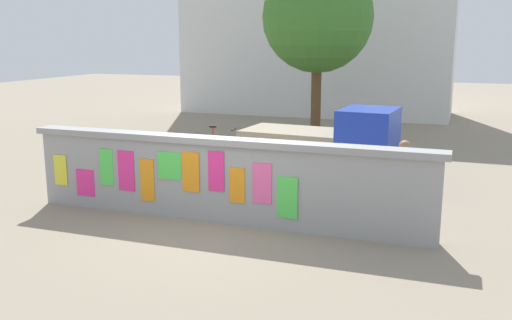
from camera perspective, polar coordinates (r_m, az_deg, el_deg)
The scene contains 9 objects.
ground at distance 18.34m, azimuth 6.58°, elevation 1.27°, with size 60.00×60.00×0.00m, color gray.
poster_wall at distance 10.72m, azimuth -3.47°, elevation -1.90°, with size 8.09×0.42×1.61m.
auto_rickshaw_truck at distance 13.62m, azimuth 7.03°, elevation 1.34°, with size 3.71×1.78×1.85m.
motorcycle at distance 14.60m, azimuth -6.96°, elevation 0.32°, with size 1.88×0.63×0.87m.
bicycle_near at distance 16.48m, azimuth -3.80°, elevation 1.39°, with size 1.71×0.44×0.95m.
bicycle_far at distance 13.26m, azimuth -13.57°, elevation -1.57°, with size 1.70×0.44×0.95m.
person_walking at distance 10.72m, azimuth 14.49°, elevation -1.42°, with size 0.47×0.47×1.62m.
tree_roadside at distance 19.58m, azimuth 6.19°, elevation 13.99°, with size 3.70×3.70×5.96m.
building_background at distance 26.77m, azimuth 6.16°, elevation 13.82°, with size 12.29×4.35×8.47m.
Camera 1 is at (4.16, -9.53, 3.42)m, focal length 40.05 mm.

